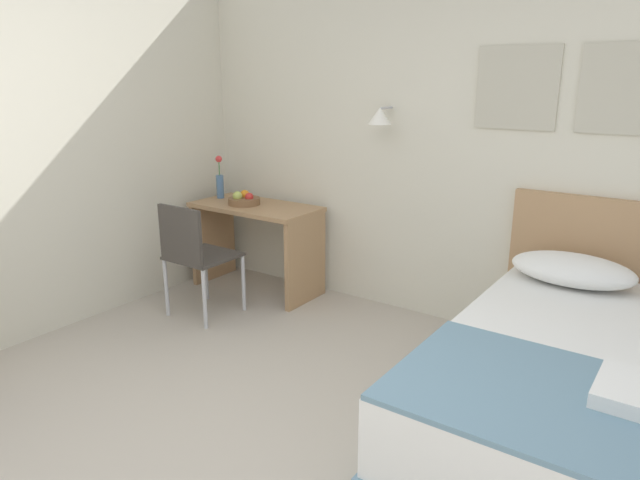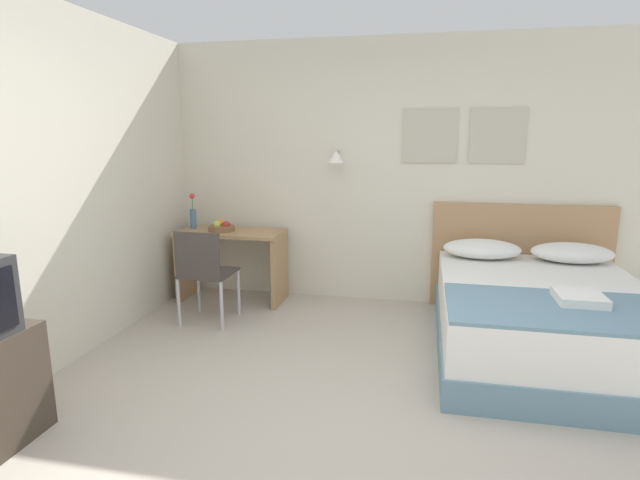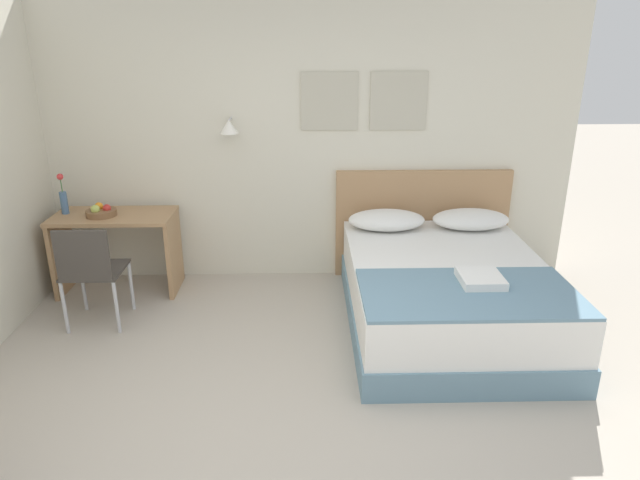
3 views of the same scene
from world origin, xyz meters
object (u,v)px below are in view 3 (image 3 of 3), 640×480
throw_blanket (469,293)px  fruit_bowl (101,212)px  desk (116,239)px  flower_vase (63,198)px  headboard (422,223)px  pillow_left (386,220)px  pillow_right (471,219)px  folded_towel_near_foot (481,279)px  desk_chair (90,268)px  bed (446,294)px

throw_blanket → fruit_bowl: bearing=155.6°
desk → flower_vase: (-0.44, 0.04, 0.38)m
headboard → pillow_left: bearing=-143.5°
pillow_right → folded_towel_near_foot: (-0.27, -1.25, -0.03)m
folded_towel_near_foot → desk: (-2.99, 1.24, -0.12)m
desk_chair → desk: bearing=91.2°
desk → desk_chair: (0.01, -0.72, 0.02)m
desk_chair → throw_blanket: bearing=-13.1°
pillow_left → throw_blanket: pillow_left is taller
throw_blanket → pillow_right: bearing=74.4°
folded_towel_near_foot → fruit_bowl: (-3.08, 1.20, 0.15)m
pillow_left → desk: pillow_left is taller
desk → pillow_right: bearing=0.2°
throw_blanket → desk_chair: (-2.86, 0.67, -0.06)m
headboard → throw_blanket: 1.69m
bed → desk: (-2.87, 0.78, 0.22)m
headboard → fruit_bowl: bearing=-173.4°
fruit_bowl → flower_vase: (-0.34, 0.07, 0.11)m
headboard → desk: bearing=-174.0°
pillow_right → flower_vase: (-3.70, 0.02, 0.22)m
bed → headboard: 1.11m
bed → headboard: size_ratio=1.25×
desk_chair → flower_vase: bearing=120.8°
folded_towel_near_foot → fruit_bowl: size_ratio=1.25×
throw_blanket → desk: 3.19m
bed → pillow_right: (0.39, 0.79, 0.38)m
pillow_right → desk_chair: size_ratio=0.80×
pillow_left → pillow_right: size_ratio=1.00×
pillow_left → fruit_bowl: size_ratio=2.65×
headboard → flower_vase: size_ratio=4.54×
pillow_right → desk: size_ratio=0.66×
desk → bed: bearing=-15.1°
desk → flower_vase: flower_vase is taller
bed → folded_towel_near_foot: 0.59m
desk → pillow_left: bearing=0.3°
pillow_right → throw_blanket: bearing=-105.6°
headboard → desk_chair: size_ratio=1.91×
pillow_left → fruit_bowl: fruit_bowl is taller
fruit_bowl → desk: bearing=22.8°
bed → folded_towel_near_foot: size_ratio=6.31×
desk → flower_vase: 0.58m
folded_towel_near_foot → pillow_right: bearing=77.8°
folded_towel_near_foot → desk: desk is taller
folded_towel_near_foot → flower_vase: bearing=159.6°
flower_vase → desk_chair: bearing=-59.2°
bed → folded_towel_near_foot: (0.12, -0.46, 0.34)m
pillow_left → bed: bearing=-63.7°
desk_chair → fruit_bowl: 0.74m
folded_towel_near_foot → throw_blanket: bearing=-128.9°
bed → desk_chair: 2.87m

